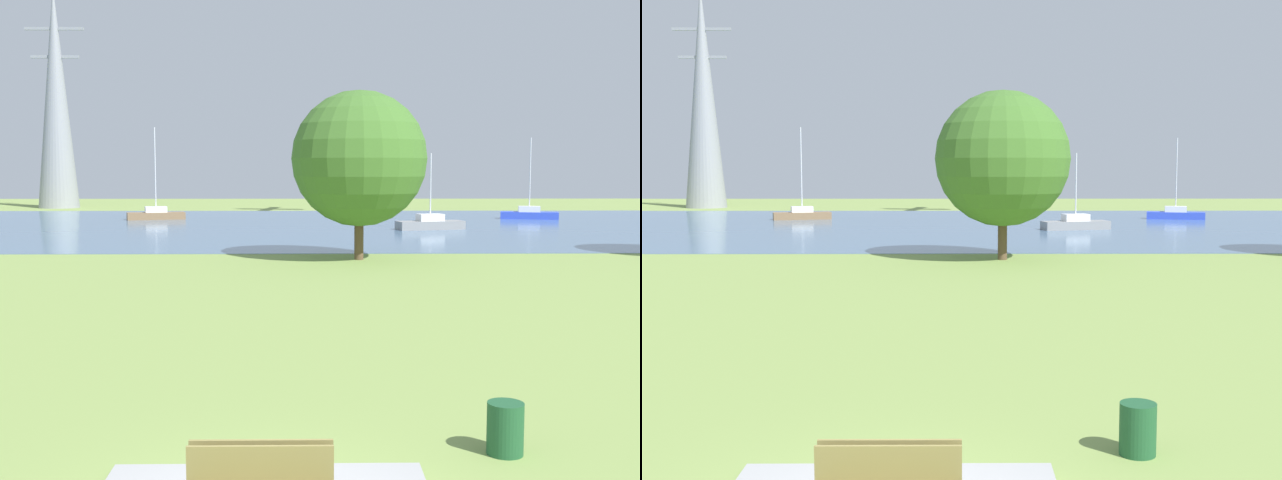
% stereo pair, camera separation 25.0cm
% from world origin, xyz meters
% --- Properties ---
extents(ground_plane, '(160.00, 160.00, 0.00)m').
position_xyz_m(ground_plane, '(0.00, 22.00, 0.00)').
color(ground_plane, '#7F994C').
extents(bench_facing_water, '(1.80, 0.48, 0.89)m').
position_xyz_m(bench_facing_water, '(0.00, 0.27, 0.47)').
color(bench_facing_water, gray).
rests_on(bench_facing_water, concrete_pad).
extents(litter_bin, '(0.56, 0.56, 0.80)m').
position_xyz_m(litter_bin, '(3.59, 2.19, 0.40)').
color(litter_bin, '#1E512D').
rests_on(litter_bin, ground).
extents(water_surface, '(140.00, 40.00, 0.02)m').
position_xyz_m(water_surface, '(0.00, 50.00, 0.01)').
color(water_surface, slate).
rests_on(water_surface, ground).
extents(sailboat_brown, '(5.03, 2.81, 7.78)m').
position_xyz_m(sailboat_brown, '(-12.34, 56.66, 0.47)').
color(sailboat_brown, brown).
rests_on(sailboat_brown, water_surface).
extents(sailboat_gray, '(5.02, 2.61, 5.40)m').
position_xyz_m(sailboat_gray, '(9.27, 45.62, 0.45)').
color(sailboat_gray, gray).
rests_on(sailboat_gray, water_surface).
extents(sailboat_blue, '(5.02, 2.61, 6.92)m').
position_xyz_m(sailboat_blue, '(19.56, 56.85, 0.46)').
color(sailboat_blue, blue).
rests_on(sailboat_blue, water_surface).
extents(tree_west_near, '(6.44, 6.44, 8.03)m').
position_xyz_m(tree_west_near, '(3.01, 27.55, 4.81)').
color(tree_west_near, brown).
rests_on(tree_west_near, ground).
extents(electricity_pylon, '(6.40, 4.40, 24.27)m').
position_xyz_m(electricity_pylon, '(-26.91, 76.79, 12.15)').
color(electricity_pylon, gray).
rests_on(electricity_pylon, ground).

